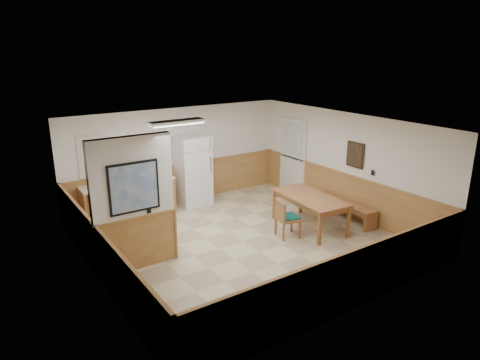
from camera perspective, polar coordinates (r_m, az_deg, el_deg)
ground at (r=9.18m, az=0.39°, el=-8.21°), size 6.00×6.00×0.00m
ceiling at (r=8.41m, az=0.43°, el=7.35°), size 6.00×6.00×0.02m
back_wall at (r=11.23m, az=-8.26°, el=3.18°), size 6.00×0.02×2.50m
right_wall at (r=10.63m, az=13.90°, el=2.05°), size 0.02×6.00×2.50m
left_wall at (r=7.55m, az=-18.83°, el=-4.68°), size 0.02×6.00×2.50m
wainscot_back at (r=11.41m, az=-8.06°, el=-0.49°), size 6.00×0.04×1.00m
wainscot_right at (r=10.83m, az=13.55°, el=-1.79°), size 0.04×6.00×1.00m
wainscot_left at (r=7.85m, az=-18.16°, el=-9.74°), size 0.04×6.00×1.00m
partition_wall at (r=7.93m, az=-14.00°, el=-3.32°), size 1.50×0.20×2.50m
kitchen_counter at (r=10.72m, az=-13.14°, el=-2.19°), size 2.20×0.61×1.00m
exterior_door at (r=11.97m, az=7.03°, el=3.13°), size 0.07×1.02×2.15m
kitchen_window at (r=10.43m, az=-18.71°, el=3.05°), size 0.80×0.04×1.00m
wall_painting at (r=10.34m, az=15.11°, el=3.25°), size 0.04×0.50×0.60m
fluorescent_fixture at (r=9.14m, az=-8.42°, el=7.62°), size 1.20×0.30×0.09m
refrigerator at (r=11.09m, az=-6.30°, el=1.26°), size 0.81×0.72×1.82m
dining_table at (r=9.76m, az=9.31°, el=-2.67°), size 1.05×1.88×0.75m
dining_bench at (r=10.54m, az=13.91°, el=-3.24°), size 0.54×1.77×0.45m
dining_chair at (r=9.24m, az=5.94°, el=-4.77°), size 0.70×0.55×0.85m
fire_extinguisher at (r=10.74m, az=-9.99°, el=1.69°), size 0.12×0.12×0.48m
soap_bottle at (r=10.27m, az=-18.41°, el=-0.21°), size 0.08×0.08×0.24m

